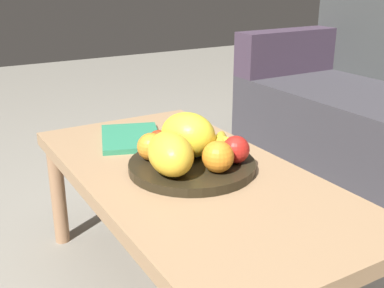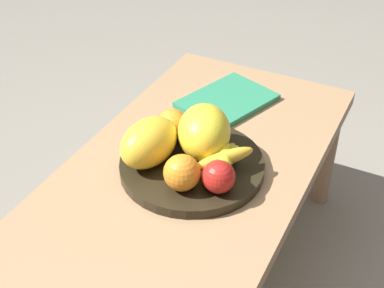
# 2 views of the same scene
# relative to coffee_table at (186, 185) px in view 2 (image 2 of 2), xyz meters

# --- Properties ---
(ground_plane) EXTENTS (8.00, 8.00, 0.00)m
(ground_plane) POSITION_rel_coffee_table_xyz_m (0.00, 0.00, -0.36)
(ground_plane) COLOR gray
(coffee_table) EXTENTS (1.08, 0.55, 0.40)m
(coffee_table) POSITION_rel_coffee_table_xyz_m (0.00, 0.00, 0.00)
(coffee_table) COLOR #A5805A
(coffee_table) RESTS_ON ground_plane
(fruit_bowl) EXTENTS (0.34, 0.34, 0.03)m
(fruit_bowl) POSITION_rel_coffee_table_xyz_m (-0.01, 0.01, 0.06)
(fruit_bowl) COLOR black
(fruit_bowl) RESTS_ON coffee_table
(melon_large_front) EXTENTS (0.18, 0.13, 0.11)m
(melon_large_front) POSITION_rel_coffee_table_xyz_m (0.03, -0.08, 0.13)
(melon_large_front) COLOR yellow
(melon_large_front) RESTS_ON fruit_bowl
(melon_smaller_beside) EXTENTS (0.20, 0.18, 0.12)m
(melon_smaller_beside) POSITION_rel_coffee_table_xyz_m (-0.05, 0.02, 0.13)
(melon_smaller_beside) COLOR yellow
(melon_smaller_beside) RESTS_ON fruit_bowl
(orange_front) EXTENTS (0.08, 0.08, 0.08)m
(orange_front) POSITION_rel_coffee_table_xyz_m (0.08, 0.03, 0.11)
(orange_front) COLOR orange
(orange_front) RESTS_ON fruit_bowl
(orange_right) EXTENTS (0.08, 0.08, 0.08)m
(orange_right) POSITION_rel_coffee_table_xyz_m (-0.08, -0.08, 0.11)
(orange_right) COLOR orange
(orange_right) RESTS_ON fruit_bowl
(apple_front) EXTENTS (0.06, 0.06, 0.06)m
(apple_front) POSITION_rel_coffee_table_xyz_m (-0.12, -0.03, 0.10)
(apple_front) COLOR #B53416
(apple_front) RESTS_ON fruit_bowl
(apple_left) EXTENTS (0.07, 0.07, 0.07)m
(apple_left) POSITION_rel_coffee_table_xyz_m (0.06, 0.11, 0.11)
(apple_left) COLOR red
(apple_left) RESTS_ON fruit_bowl
(banana_bunch) EXTENTS (0.17, 0.13, 0.06)m
(banana_bunch) POSITION_rel_coffee_table_xyz_m (-0.01, 0.09, 0.10)
(banana_bunch) COLOR yellow
(banana_bunch) RESTS_ON fruit_bowl
(magazine) EXTENTS (0.30, 0.25, 0.02)m
(magazine) POSITION_rel_coffee_table_xyz_m (-0.32, -0.03, 0.05)
(magazine) COLOR #2F8961
(magazine) RESTS_ON coffee_table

